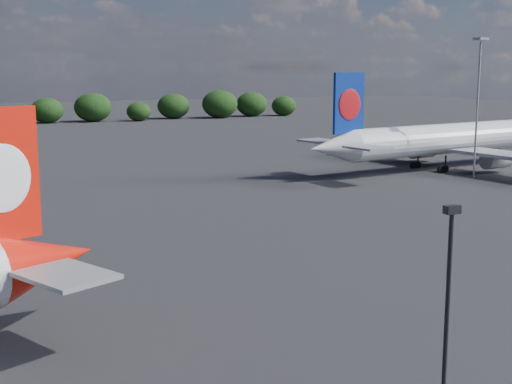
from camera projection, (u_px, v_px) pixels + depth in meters
name	position (u px, v px, depth m)	size (l,w,h in m)	color
china_southern_airliner	(434.00, 141.00, 109.47)	(45.92, 43.79, 14.99)	silver
apron_lamp_post	(445.00, 346.00, 24.53)	(0.55, 0.30, 11.16)	black
floodlight_mast_near	(478.00, 86.00, 100.39)	(1.60, 1.60, 19.78)	#919499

